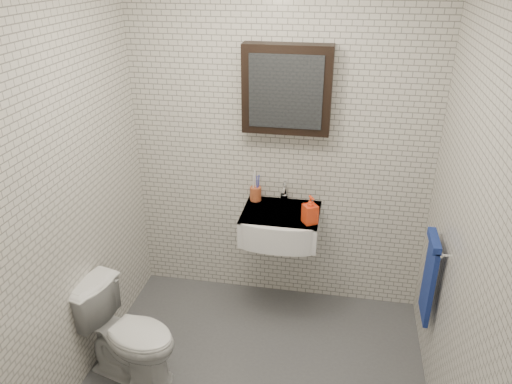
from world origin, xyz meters
TOP-DOWN VIEW (x-y plane):
  - ground at (0.00, 0.00)m, footprint 2.20×2.00m
  - room_shell at (0.00, 0.00)m, footprint 2.22×2.02m
  - washbasin at (0.05, 0.73)m, footprint 0.55×0.50m
  - faucet at (0.05, 0.93)m, footprint 0.06×0.20m
  - mirror_cabinet at (0.05, 0.93)m, footprint 0.60×0.15m
  - towel_rail at (1.04, 0.35)m, footprint 0.09×0.30m
  - toothbrush_cup at (-0.16, 0.93)m, footprint 0.09×0.09m
  - soap_bottle at (0.27, 0.65)m, footprint 0.13×0.13m
  - toilet at (-0.80, -0.08)m, footprint 0.73×0.53m

SIDE VIEW (x-z plane):
  - ground at x=0.00m, z-range 0.00..0.01m
  - toilet at x=-0.80m, z-range 0.00..0.67m
  - towel_rail at x=1.04m, z-range 0.43..1.01m
  - washbasin at x=0.05m, z-range 0.66..0.86m
  - toothbrush_cup at x=-0.16m, z-range 0.79..1.02m
  - faucet at x=0.05m, z-range 0.84..0.99m
  - soap_bottle at x=0.27m, z-range 0.85..1.05m
  - room_shell at x=0.00m, z-range 0.21..2.72m
  - mirror_cabinet at x=0.05m, z-range 1.40..2.00m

